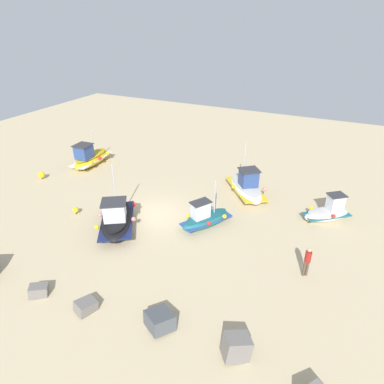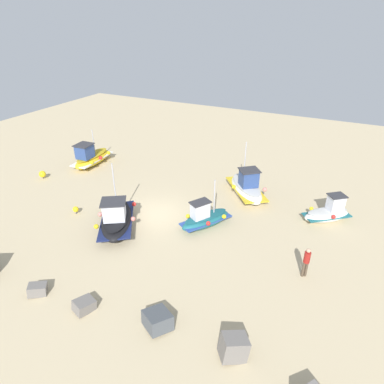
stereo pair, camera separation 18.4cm
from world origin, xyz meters
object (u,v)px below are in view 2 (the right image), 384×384
fishing_boat_1 (91,157)px  mooring_buoy_0 (76,209)px  fishing_boat_4 (247,187)px  fishing_boat_0 (328,213)px  mooring_buoy_1 (42,174)px  fishing_boat_2 (205,218)px  person_walking (306,261)px  fishing_boat_3 (116,218)px

fishing_boat_1 → mooring_buoy_0: bearing=30.3°
fishing_boat_4 → mooring_buoy_0: 12.18m
fishing_boat_0 → mooring_buoy_0: 16.74m
fishing_boat_0 → fishing_boat_4: (5.83, -0.95, 0.11)m
fishing_boat_1 → mooring_buoy_1: fishing_boat_1 is taller
fishing_boat_0 → mooring_buoy_1: fishing_boat_0 is taller
fishing_boat_2 → person_walking: (-6.47, 1.92, 0.40)m
fishing_boat_2 → mooring_buoy_0: 8.82m
fishing_boat_1 → mooring_buoy_1: (1.68, 4.02, -0.32)m
fishing_boat_2 → fishing_boat_3: bearing=-31.6°
mooring_buoy_0 → mooring_buoy_1: bearing=-24.9°
mooring_buoy_0 → fishing_boat_1: bearing=-56.1°
fishing_boat_3 → mooring_buoy_1: fishing_boat_3 is taller
fishing_boat_3 → person_walking: (-11.37, -0.68, 0.30)m
fishing_boat_2 → mooring_buoy_0: size_ratio=6.67×
fishing_boat_0 → fishing_boat_3: bearing=170.5°
person_walking → mooring_buoy_1: (21.29, -2.42, -0.60)m
fishing_boat_0 → fishing_boat_1: bearing=139.7°
fishing_boat_1 → fishing_boat_2: bearing=67.4°
person_walking → mooring_buoy_0: bearing=55.5°
fishing_boat_3 → fishing_boat_4: 9.76m
fishing_boat_1 → fishing_boat_4: 14.24m
person_walking → fishing_boat_1: bearing=35.3°
fishing_boat_4 → fishing_boat_0: bearing=41.6°
fishing_boat_3 → person_walking: fishing_boat_3 is taller
fishing_boat_3 → mooring_buoy_1: 10.40m
fishing_boat_4 → mooring_buoy_1: 16.56m
fishing_boat_1 → fishing_boat_3: 10.90m
fishing_boat_2 → fishing_boat_4: 5.22m
person_walking → mooring_buoy_1: bearing=47.0°
fishing_boat_3 → mooring_buoy_0: 3.58m
fishing_boat_0 → fishing_boat_3: 13.61m
fishing_boat_3 → person_walking: bearing=60.9°
mooring_buoy_0 → mooring_buoy_1: 7.02m
person_walking → fishing_boat_0: bearing=-40.7°
fishing_boat_2 → mooring_buoy_0: fishing_boat_2 is taller
fishing_boat_4 → person_walking: fishing_boat_4 is taller
fishing_boat_2 → person_walking: size_ratio=2.07×
fishing_boat_0 → fishing_boat_1: fishing_boat_1 is taller
fishing_boat_0 → person_walking: size_ratio=1.82×
fishing_boat_2 → mooring_buoy_1: fishing_boat_2 is taller
fishing_boat_0 → fishing_boat_4: bearing=131.5°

